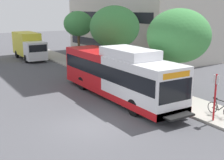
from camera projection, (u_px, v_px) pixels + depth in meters
The scene contains 9 objects.
ground_plane at pixel (41, 91), 22.37m from camera, with size 120.00×120.00×0.00m, color #4C4C51.
sidewalk_curb at pixel (132, 84), 24.29m from camera, with size 3.00×56.00×0.14m, color #A8A399.
transit_bus at pixel (117, 74), 20.41m from camera, with size 2.58×12.25×3.65m.
bus_stop_sign_pole at pixel (215, 94), 15.85m from camera, with size 0.10×0.36×2.60m.
bicycle_parked at pixel (220, 109), 16.81m from camera, with size 0.52×1.76×1.02m.
street_tree_near_stop at pixel (179, 36), 20.12m from camera, with size 4.35×4.35×6.02m.
street_tree_mid_block at pixel (115, 27), 27.02m from camera, with size 4.57×4.57×6.29m.
street_tree_far_block at pixel (78, 24), 34.01m from camera, with size 3.37×3.37×5.75m.
box_truck_background at pixel (29, 45), 36.43m from camera, with size 2.32×7.01×3.25m.
Camera 1 is at (-6.80, -13.13, 6.09)m, focal length 47.29 mm.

